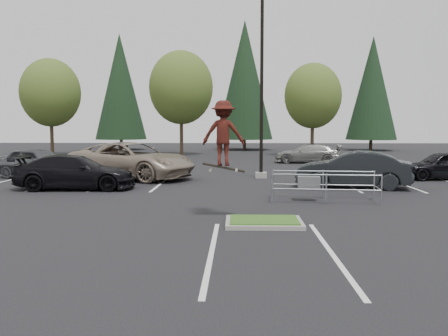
{
  "coord_description": "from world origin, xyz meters",
  "views": [
    {
      "loc": [
        -0.76,
        -13.48,
        2.88
      ],
      "look_at": [
        -1.2,
        1.5,
        1.5
      ],
      "focal_mm": 38.0,
      "sensor_mm": 36.0,
      "label": 1
    }
  ],
  "objects_px": {
    "conif_c": "(372,88)",
    "car_l_tan": "(130,160)",
    "conif_b": "(245,80)",
    "car_l_black": "(75,172)",
    "skateboarder": "(223,134)",
    "decid_b": "(181,90)",
    "car_l_grey": "(37,163)",
    "conif_a": "(120,87)",
    "car_far_silver": "(308,153)",
    "decid_a": "(51,95)",
    "car_r_black": "(443,165)",
    "light_pole": "(262,93)",
    "car_r_charc": "(353,169)",
    "decid_c": "(313,98)",
    "cart_corral": "(313,183)"
  },
  "relations": [
    {
      "from": "decid_b",
      "to": "car_l_tan",
      "type": "height_order",
      "value": "decid_b"
    },
    {
      "from": "decid_a",
      "to": "decid_c",
      "type": "xyz_separation_m",
      "value": [
        24.0,
        -0.2,
        -0.33
      ]
    },
    {
      "from": "conif_b",
      "to": "skateboarder",
      "type": "height_order",
      "value": "conif_b"
    },
    {
      "from": "conif_c",
      "to": "car_r_black",
      "type": "height_order",
      "value": "conif_c"
    },
    {
      "from": "car_far_silver",
      "to": "conif_b",
      "type": "bearing_deg",
      "value": -159.48
    },
    {
      "from": "conif_b",
      "to": "car_l_tan",
      "type": "bearing_deg",
      "value": -102.63
    },
    {
      "from": "conif_a",
      "to": "car_l_grey",
      "type": "xyz_separation_m",
      "value": [
        2.5,
        -28.5,
        -6.27
      ]
    },
    {
      "from": "decid_a",
      "to": "car_r_black",
      "type": "height_order",
      "value": "decid_a"
    },
    {
      "from": "conif_c",
      "to": "car_r_black",
      "type": "relative_size",
      "value": 2.82
    },
    {
      "from": "car_l_tan",
      "to": "car_l_grey",
      "type": "bearing_deg",
      "value": 114.84
    },
    {
      "from": "car_l_tan",
      "to": "car_l_black",
      "type": "xyz_separation_m",
      "value": [
        -1.5,
        -4.22,
        -0.2
      ]
    },
    {
      "from": "cart_corral",
      "to": "car_r_black",
      "type": "xyz_separation_m",
      "value": [
        7.94,
        7.21,
        0.05
      ]
    },
    {
      "from": "conif_c",
      "to": "car_l_tan",
      "type": "bearing_deg",
      "value": -126.21
    },
    {
      "from": "decid_c",
      "to": "light_pole",
      "type": "bearing_deg",
      "value": -107.11
    },
    {
      "from": "decid_a",
      "to": "cart_corral",
      "type": "height_order",
      "value": "decid_a"
    },
    {
      "from": "conif_a",
      "to": "car_l_tan",
      "type": "bearing_deg",
      "value": -75.26
    },
    {
      "from": "cart_corral",
      "to": "car_r_charc",
      "type": "bearing_deg",
      "value": 62.89
    },
    {
      "from": "light_pole",
      "to": "conif_a",
      "type": "distance_m",
      "value": 31.63
    },
    {
      "from": "cart_corral",
      "to": "light_pole",
      "type": "bearing_deg",
      "value": 106.61
    },
    {
      "from": "decid_c",
      "to": "car_r_charc",
      "type": "xyz_separation_m",
      "value": [
        -1.49,
        -21.68,
        -4.42
      ]
    },
    {
      "from": "light_pole",
      "to": "car_r_charc",
      "type": "height_order",
      "value": "light_pole"
    },
    {
      "from": "car_l_tan",
      "to": "car_l_grey",
      "type": "distance_m",
      "value": 5.0
    },
    {
      "from": "decid_b",
      "to": "car_l_black",
      "type": "xyz_separation_m",
      "value": [
        -1.99,
        -23.25,
        -5.28
      ]
    },
    {
      "from": "decid_b",
      "to": "skateboarder",
      "type": "bearing_deg",
      "value": -80.75
    },
    {
      "from": "light_pole",
      "to": "car_l_tan",
      "type": "relative_size",
      "value": 1.45
    },
    {
      "from": "decid_b",
      "to": "decid_c",
      "type": "distance_m",
      "value": 12.05
    },
    {
      "from": "conif_b",
      "to": "cart_corral",
      "type": "height_order",
      "value": "conif_b"
    },
    {
      "from": "skateboarder",
      "to": "car_l_grey",
      "type": "relative_size",
      "value": 0.45
    },
    {
      "from": "conif_a",
      "to": "skateboarder",
      "type": "distance_m",
      "value": 41.29
    },
    {
      "from": "conif_b",
      "to": "car_l_black",
      "type": "relative_size",
      "value": 2.75
    },
    {
      "from": "decid_b",
      "to": "car_l_tan",
      "type": "bearing_deg",
      "value": -91.48
    },
    {
      "from": "conif_c",
      "to": "car_r_charc",
      "type": "height_order",
      "value": "conif_c"
    },
    {
      "from": "conif_b",
      "to": "car_far_silver",
      "type": "relative_size",
      "value": 2.96
    },
    {
      "from": "light_pole",
      "to": "car_l_black",
      "type": "distance_m",
      "value": 10.44
    },
    {
      "from": "decid_b",
      "to": "car_l_tan",
      "type": "xyz_separation_m",
      "value": [
        -0.49,
        -19.03,
        -5.07
      ]
    },
    {
      "from": "decid_c",
      "to": "car_far_silver",
      "type": "relative_size",
      "value": 1.71
    },
    {
      "from": "light_pole",
      "to": "conif_c",
      "type": "bearing_deg",
      "value": 63.85
    },
    {
      "from": "decid_b",
      "to": "car_far_silver",
      "type": "bearing_deg",
      "value": -39.06
    },
    {
      "from": "conif_b",
      "to": "skateboarder",
      "type": "distance_m",
      "value": 39.87
    },
    {
      "from": "decid_c",
      "to": "conif_b",
      "type": "distance_m",
      "value": 12.51
    },
    {
      "from": "light_pole",
      "to": "conif_b",
      "type": "height_order",
      "value": "conif_b"
    },
    {
      "from": "conif_c",
      "to": "cart_corral",
      "type": "distance_m",
      "value": 37.68
    },
    {
      "from": "conif_a",
      "to": "skateboarder",
      "type": "bearing_deg",
      "value": -71.83
    },
    {
      "from": "skateboarder",
      "to": "decid_b",
      "type": "bearing_deg",
      "value": -75.22
    },
    {
      "from": "decid_c",
      "to": "skateboarder",
      "type": "relative_size",
      "value": 3.81
    },
    {
      "from": "light_pole",
      "to": "skateboarder",
      "type": "xyz_separation_m",
      "value": [
        -1.7,
        -11.0,
        -1.96
      ]
    },
    {
      "from": "car_r_black",
      "to": "decid_b",
      "type": "bearing_deg",
      "value": -142.5
    },
    {
      "from": "conif_a",
      "to": "car_l_grey",
      "type": "bearing_deg",
      "value": -84.99
    },
    {
      "from": "light_pole",
      "to": "car_l_black",
      "type": "xyz_separation_m",
      "value": [
        -8.5,
        -4.72,
        -3.79
      ]
    },
    {
      "from": "conif_b",
      "to": "car_l_grey",
      "type": "distance_m",
      "value": 31.98
    }
  ]
}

